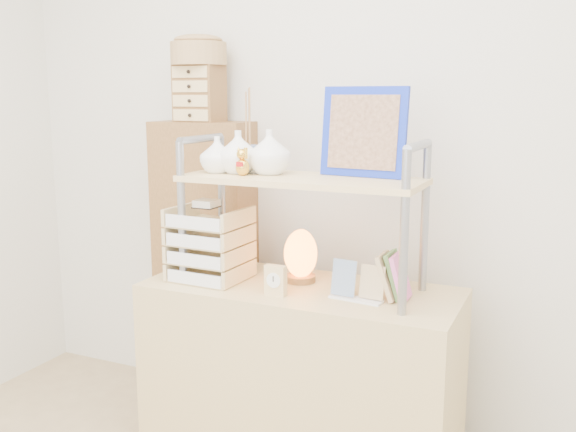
# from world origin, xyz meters

# --- Properties ---
(room_shell) EXTENTS (3.42, 3.41, 2.61)m
(room_shell) POSITION_xyz_m (0.00, 0.39, 1.69)
(room_shell) COLOR silver
(room_shell) RESTS_ON ground
(desk) EXTENTS (1.20, 0.50, 0.75)m
(desk) POSITION_xyz_m (0.00, 1.20, 0.38)
(desk) COLOR tan
(desk) RESTS_ON ground
(cabinet) EXTENTS (0.47, 0.27, 1.35)m
(cabinet) POSITION_xyz_m (-0.65, 1.57, 0.68)
(cabinet) COLOR brown
(cabinet) RESTS_ON ground
(hutch) EXTENTS (0.90, 0.34, 0.75)m
(hutch) POSITION_xyz_m (-0.08, 1.21, 1.20)
(hutch) COLOR gray
(hutch) RESTS_ON desk
(letter_tray) EXTENTS (0.27, 0.26, 0.32)m
(letter_tray) POSITION_xyz_m (-0.37, 1.14, 0.88)
(letter_tray) COLOR tan
(letter_tray) RESTS_ON desk
(salt_lamp) EXTENTS (0.14, 0.13, 0.21)m
(salt_lamp) POSITION_xyz_m (-0.03, 1.26, 0.86)
(salt_lamp) COLOR brown
(salt_lamp) RESTS_ON desk
(desk_clock) EXTENTS (0.08, 0.04, 0.11)m
(desk_clock) POSITION_xyz_m (-0.04, 1.06, 0.81)
(desk_clock) COLOR #DAB075
(desk_clock) RESTS_ON desk
(postcard_stand) EXTENTS (0.20, 0.08, 0.14)m
(postcard_stand) POSITION_xyz_m (0.24, 1.13, 0.79)
(postcard_stand) COLOR white
(postcard_stand) RESTS_ON desk
(drawer_chest) EXTENTS (0.20, 0.16, 0.25)m
(drawer_chest) POSITION_xyz_m (-0.65, 1.55, 1.48)
(drawer_chest) COLOR brown
(drawer_chest) RESTS_ON cabinet
(woven_basket) EXTENTS (0.25, 0.25, 0.10)m
(woven_basket) POSITION_xyz_m (-0.65, 1.55, 1.65)
(woven_basket) COLOR olive
(woven_basket) RESTS_ON drawer_chest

